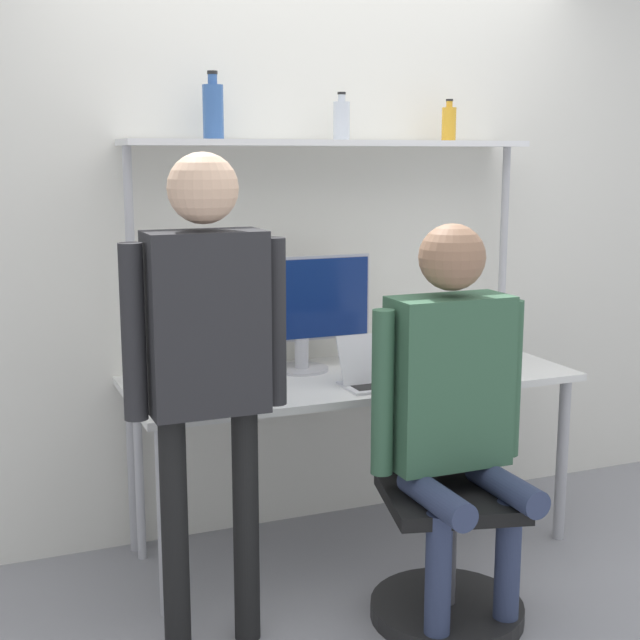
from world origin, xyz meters
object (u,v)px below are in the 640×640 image
at_px(bottle_blue, 213,110).
at_px(bottle_amber, 449,123).
at_px(bottle_clear, 341,120).
at_px(cell_phone, 443,378).
at_px(person_seated, 453,391).
at_px(laptop, 382,371).
at_px(person_standing, 207,341).
at_px(office_chair, 445,538).
at_px(monitor, 301,307).

bearing_deg(bottle_blue, bottle_amber, 0.00).
bearing_deg(bottle_amber, bottle_clear, -180.00).
xyz_separation_m(cell_phone, bottle_amber, (0.23, 0.41, 1.05)).
relative_size(person_seated, bottle_amber, 7.95).
bearing_deg(laptop, person_standing, -155.12).
bearing_deg(cell_phone, bottle_blue, 154.12).
height_order(laptop, person_seated, person_seated).
height_order(person_standing, bottle_amber, bottle_amber).
relative_size(person_standing, bottle_amber, 9.28).
bearing_deg(laptop, cell_phone, -6.37).
height_order(person_seated, bottle_clear, bottle_clear).
height_order(person_seated, bottle_amber, bottle_amber).
bearing_deg(bottle_clear, office_chair, -87.32).
distance_m(office_chair, person_standing, 1.16).
bearing_deg(bottle_blue, office_chair, -55.51).
relative_size(bottle_amber, bottle_blue, 0.68).
distance_m(monitor, bottle_amber, 1.06).
bearing_deg(monitor, laptop, -57.78).
distance_m(office_chair, bottle_amber, 1.81).
bearing_deg(laptop, office_chair, -87.27).
relative_size(laptop, bottle_blue, 1.30).
distance_m(monitor, bottle_blue, 0.89).
relative_size(office_chair, bottle_amber, 5.20).
distance_m(office_chair, person_seated, 0.57).
relative_size(monitor, bottle_amber, 3.50).
bearing_deg(bottle_clear, person_standing, -136.71).
bearing_deg(monitor, bottle_blue, 174.34).
xyz_separation_m(person_standing, bottle_clear, (0.81, 0.76, 0.74)).
bearing_deg(person_standing, monitor, 50.00).
relative_size(person_standing, bottle_blue, 6.33).
distance_m(laptop, person_seated, 0.54).
xyz_separation_m(cell_phone, bottle_clear, (-0.29, 0.41, 1.05)).
height_order(monitor, cell_phone, monitor).
distance_m(bottle_amber, bottle_clear, 0.52).
distance_m(office_chair, bottle_blue, 1.88).
bearing_deg(office_chair, bottle_clear, 92.68).
bearing_deg(person_standing, laptop, 24.88).
xyz_separation_m(cell_phone, office_chair, (-0.25, -0.46, -0.47)).
distance_m(cell_phone, bottle_clear, 1.17).
distance_m(bottle_amber, bottle_blue, 1.08).
bearing_deg(office_chair, person_standing, 172.72).
bearing_deg(monitor, person_standing, -130.00).
distance_m(laptop, office_chair, 0.72).
xyz_separation_m(monitor, bottle_blue, (-0.36, 0.04, 0.81)).
distance_m(laptop, cell_phone, 0.27).
distance_m(monitor, person_seated, 0.93).
height_order(office_chair, person_seated, person_seated).
bearing_deg(cell_phone, bottle_amber, 60.17).
bearing_deg(person_seated, laptop, 91.44).
distance_m(person_seated, person_standing, 0.88).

